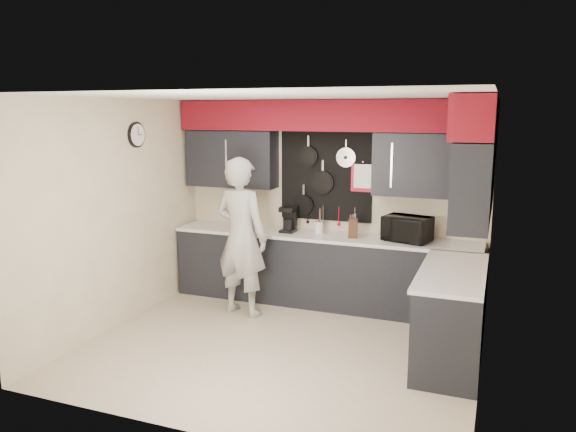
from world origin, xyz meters
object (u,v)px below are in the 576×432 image
at_px(microwave, 407,229).
at_px(knife_block, 353,228).
at_px(coffee_maker, 289,218).
at_px(utensil_crock, 319,227).
at_px(person, 241,237).

bearing_deg(microwave, knife_block, -160.78).
bearing_deg(microwave, coffee_maker, -165.35).
distance_m(utensil_crock, coffee_maker, 0.41).
height_order(utensil_crock, coffee_maker, coffee_maker).
bearing_deg(person, coffee_maker, -105.97).
distance_m(knife_block, coffee_maker, 0.87).
relative_size(microwave, utensil_crock, 3.71).
height_order(knife_block, coffee_maker, coffee_maker).
xyz_separation_m(microwave, knife_block, (-0.65, -0.05, -0.03)).
bearing_deg(knife_block, person, -163.24).
height_order(utensil_crock, person, person).
distance_m(knife_block, utensil_crock, 0.49).
bearing_deg(utensil_crock, coffee_maker, -172.38).
distance_m(knife_block, person, 1.37).
height_order(microwave, coffee_maker, coffee_maker).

